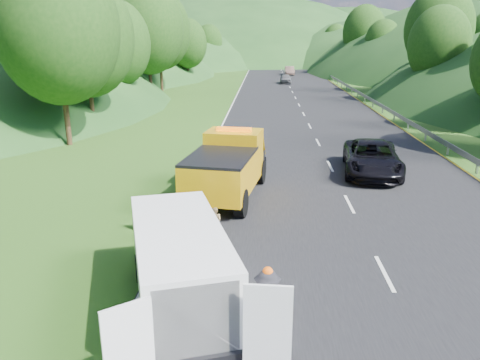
# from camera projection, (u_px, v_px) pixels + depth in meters

# --- Properties ---
(ground) EXTENTS (320.00, 320.00, 0.00)m
(ground) POSITION_uv_depth(u_px,v_px,m) (280.00, 243.00, 15.83)
(ground) COLOR #38661E
(ground) RESTS_ON ground
(road_surface) EXTENTS (14.00, 200.00, 0.02)m
(road_surface) POSITION_uv_depth(u_px,v_px,m) (295.00, 98.00, 53.89)
(road_surface) COLOR black
(road_surface) RESTS_ON ground
(guardrail) EXTENTS (0.06, 140.00, 1.52)m
(guardrail) POSITION_uv_depth(u_px,v_px,m) (342.00, 87.00, 65.48)
(guardrail) COLOR gray
(guardrail) RESTS_ON ground
(tree_line_left) EXTENTS (14.00, 140.00, 14.00)m
(tree_line_left) POSITION_uv_depth(u_px,v_px,m) (148.00, 82.00, 74.06)
(tree_line_left) COLOR #2B5118
(tree_line_left) RESTS_ON ground
(tree_line_right) EXTENTS (14.00, 140.00, 14.00)m
(tree_line_right) POSITION_uv_depth(u_px,v_px,m) (417.00, 83.00, 72.03)
(tree_line_right) COLOR #2B5118
(tree_line_right) RESTS_ON ground
(hills_backdrop) EXTENTS (201.00, 288.60, 44.00)m
(hills_backdrop) POSITION_uv_depth(u_px,v_px,m) (288.00, 60.00, 144.18)
(hills_backdrop) COLOR #2D5B23
(hills_backdrop) RESTS_ON ground
(tow_truck) EXTENTS (3.40, 6.88, 2.83)m
(tow_truck) POSITION_uv_depth(u_px,v_px,m) (228.00, 166.00, 20.12)
(tow_truck) COLOR black
(tow_truck) RESTS_ON ground
(white_van) EXTENTS (4.54, 6.96, 2.29)m
(white_van) POSITION_uv_depth(u_px,v_px,m) (179.00, 262.00, 11.69)
(white_van) COLOR black
(white_van) RESTS_ON ground
(woman) EXTENTS (0.69, 0.75, 1.67)m
(woman) POSITION_uv_depth(u_px,v_px,m) (176.00, 245.00, 15.67)
(woman) COLOR white
(woman) RESTS_ON ground
(child) EXTENTS (0.56, 0.54, 0.91)m
(child) POSITION_uv_depth(u_px,v_px,m) (216.00, 233.00, 16.69)
(child) COLOR tan
(child) RESTS_ON ground
(worker) EXTENTS (1.07, 0.62, 1.66)m
(worker) POSITION_uv_depth(u_px,v_px,m) (267.00, 335.00, 10.93)
(worker) COLOR black
(worker) RESTS_ON ground
(suitcase) EXTENTS (0.36, 0.20, 0.57)m
(suitcase) POSITION_uv_depth(u_px,v_px,m) (138.00, 222.00, 16.92)
(suitcase) COLOR #52523E
(suitcase) RESTS_ON ground
(passing_suv) EXTENTS (3.44, 6.17, 1.63)m
(passing_suv) POSITION_uv_depth(u_px,v_px,m) (371.00, 174.00, 23.91)
(passing_suv) COLOR black
(passing_suv) RESTS_ON ground
(dist_car_a) EXTENTS (1.63, 4.06, 1.38)m
(dist_car_a) POSITION_uv_depth(u_px,v_px,m) (285.00, 84.00, 70.78)
(dist_car_a) COLOR #4E4E53
(dist_car_a) RESTS_ON ground
(dist_car_b) EXTENTS (1.67, 4.78, 1.57)m
(dist_car_b) POSITION_uv_depth(u_px,v_px,m) (289.00, 75.00, 86.77)
(dist_car_b) COLOR brown
(dist_car_b) RESTS_ON ground
(dist_car_c) EXTENTS (2.24, 5.50, 1.60)m
(dist_car_c) POSITION_uv_depth(u_px,v_px,m) (280.00, 68.00, 106.64)
(dist_car_c) COLOR #AB5E55
(dist_car_c) RESTS_ON ground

